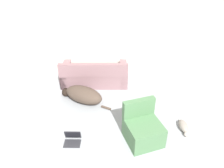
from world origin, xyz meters
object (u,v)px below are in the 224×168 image
dog (83,95)px  laptop_open (73,138)px  couch (95,75)px  cat (184,127)px  side_chair (143,129)px

dog → laptop_open: (-0.12, -1.38, -0.13)m
couch → laptop_open: couch is taller
laptop_open → cat: bearing=8.9°
couch → dog: (-0.27, -0.92, -0.05)m
dog → cat: size_ratio=2.39×
side_chair → couch: bearing=97.7°
couch → cat: size_ratio=3.38×
dog → cat: bearing=-176.9°
cat → laptop_open: size_ratio=1.61×
cat → side_chair: size_ratio=0.67×
laptop_open → side_chair: bearing=3.0°
side_chair → laptop_open: bearing=163.3°
cat → laptop_open: laptop_open is taller
dog → laptop_open: dog is taller
cat → laptop_open: (-2.39, -0.25, -0.00)m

